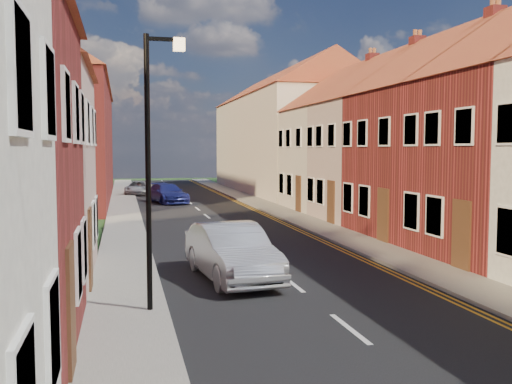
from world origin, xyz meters
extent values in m
cube|color=black|center=(0.00, 30.00, 0.01)|extent=(7.00, 90.00, 0.02)
cube|color=#ACA79D|center=(-4.40, 30.00, 0.06)|extent=(1.80, 90.00, 0.12)
cube|color=#ACA79D|center=(4.40, 30.00, 0.06)|extent=(1.80, 90.00, 0.12)
cube|color=maroon|center=(9.30, 28.90, 3.00)|extent=(8.00, 5.80, 6.00)
cube|color=maroon|center=(9.30, 26.60, 8.20)|extent=(0.60, 0.60, 1.60)
cube|color=#BC9D94|center=(9.30, 34.30, 3.00)|extent=(8.00, 5.00, 6.00)
cube|color=maroon|center=(9.30, 32.40, 8.20)|extent=(0.60, 0.60, 1.60)
cube|color=beige|center=(9.30, 39.70, 3.00)|extent=(8.00, 5.80, 6.00)
cube|color=maroon|center=(9.30, 37.40, 8.20)|extent=(0.60, 0.60, 1.60)
cube|color=beige|center=(9.30, 55.00, 4.00)|extent=(8.00, 24.00, 8.00)
cube|color=maroon|center=(-9.30, 50.00, 4.00)|extent=(8.00, 24.00, 8.00)
cylinder|color=black|center=(-3.90, 20.00, 3.12)|extent=(0.12, 0.12, 6.00)
cube|color=black|center=(-3.55, 20.00, 6.02)|extent=(0.70, 0.08, 0.08)
cube|color=#FFD899|center=(-3.20, 20.00, 5.92)|extent=(0.25, 0.15, 0.28)
imported|color=#B9BBC1|center=(-1.50, 22.96, 0.78)|extent=(2.17, 4.89, 1.56)
imported|color=navy|center=(-1.50, 46.34, 0.66)|extent=(3.01, 4.88, 1.32)
imported|color=#AFB3B7|center=(-3.20, 53.84, 0.56)|extent=(2.43, 4.25, 1.12)
camera|label=1|loc=(-4.45, 7.41, 3.66)|focal=40.00mm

